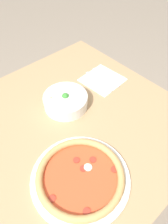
# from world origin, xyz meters

# --- Properties ---
(ground_plane) EXTENTS (8.00, 8.00, 0.00)m
(ground_plane) POSITION_xyz_m (0.00, 0.00, 0.00)
(ground_plane) COLOR gray
(dining_table) EXTENTS (1.05, 0.98, 0.77)m
(dining_table) POSITION_xyz_m (0.00, 0.00, 0.66)
(dining_table) COLOR tan
(dining_table) RESTS_ON ground_plane
(pizza) EXTENTS (0.36, 0.36, 0.04)m
(pizza) POSITION_xyz_m (-0.11, -0.23, 0.79)
(pizza) COLOR white
(pizza) RESTS_ON dining_table
(bowl) EXTENTS (0.21, 0.21, 0.08)m
(bowl) POSITION_xyz_m (0.08, 0.09, 0.81)
(bowl) COLOR white
(bowl) RESTS_ON dining_table
(napkin) EXTENTS (0.21, 0.21, 0.00)m
(napkin) POSITION_xyz_m (0.35, 0.11, 0.77)
(napkin) COLOR white
(napkin) RESTS_ON dining_table
(fork) EXTENTS (0.02, 0.20, 0.00)m
(fork) POSITION_xyz_m (0.32, 0.11, 0.78)
(fork) COLOR silver
(fork) RESTS_ON napkin
(knife) EXTENTS (0.02, 0.20, 0.01)m
(knife) POSITION_xyz_m (0.37, 0.10, 0.78)
(knife) COLOR silver
(knife) RESTS_ON napkin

